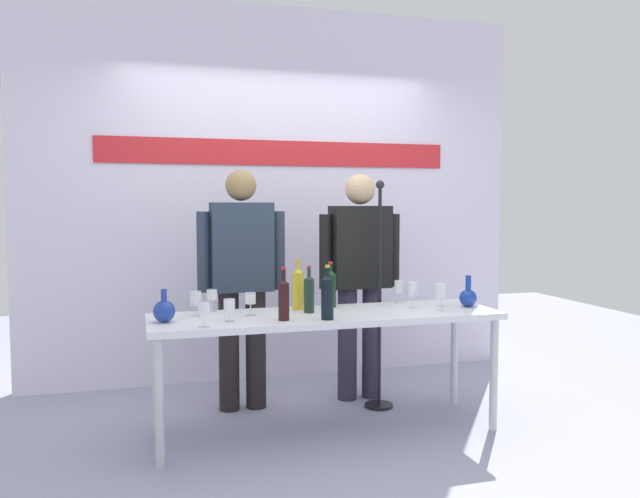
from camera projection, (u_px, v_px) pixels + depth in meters
ground_plane at (327, 432)px, 3.93m from camera, size 10.00×10.00×0.00m
back_wall at (279, 194)px, 5.14m from camera, size 4.06×0.11×3.00m
display_table at (327, 324)px, 3.88m from camera, size 2.15×0.62×0.75m
decanter_blue_left at (164, 311)px, 3.58m from camera, size 0.13×0.13×0.19m
decanter_blue_right at (468, 297)px, 4.11m from camera, size 0.12×0.12×0.21m
presenter_left at (242, 273)px, 4.32m from camera, size 0.61×0.22×1.66m
presenter_right at (360, 271)px, 4.56m from camera, size 0.61×0.22×1.64m
wine_bottle_0 at (298, 288)px, 4.00m from camera, size 0.07×0.07×0.33m
wine_bottle_1 at (284, 298)px, 3.63m from camera, size 0.06×0.06×0.31m
wine_bottle_2 at (327, 296)px, 3.66m from camera, size 0.07×0.07×0.32m
wine_bottle_3 at (330, 287)px, 4.10m from camera, size 0.07×0.07×0.30m
wine_bottle_4 at (309, 293)px, 3.89m from camera, size 0.06×0.06×0.29m
wine_glass_left_0 at (212, 295)px, 3.93m from camera, size 0.06×0.06×0.14m
wine_glass_left_1 at (196, 299)px, 3.76m from camera, size 0.07×0.07×0.15m
wine_glass_left_2 at (229, 306)px, 3.60m from camera, size 0.07×0.07×0.13m
wine_glass_left_3 at (250, 299)px, 3.78m from camera, size 0.06×0.06×0.14m
wine_glass_left_4 at (204, 308)px, 3.43m from camera, size 0.07×0.07×0.14m
wine_glass_right_0 at (441, 290)px, 4.14m from camera, size 0.07×0.07×0.14m
wine_glass_right_1 at (413, 289)px, 4.07m from camera, size 0.07×0.07×0.17m
wine_glass_right_2 at (399, 287)px, 4.27m from camera, size 0.06×0.06×0.16m
wine_glass_right_3 at (441, 291)px, 3.95m from camera, size 0.07×0.07×0.17m
microphone_stand at (379, 332)px, 4.38m from camera, size 0.20×0.20×1.59m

